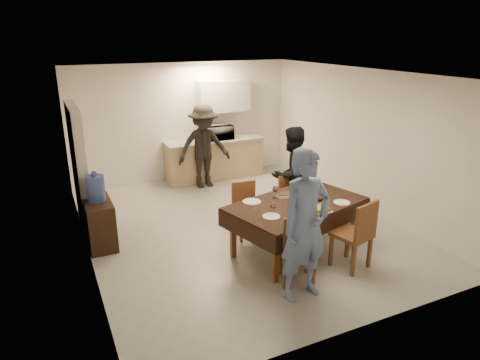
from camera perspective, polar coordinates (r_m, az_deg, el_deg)
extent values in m
cube|color=#A4A39F|center=(7.46, 0.12, -6.27)|extent=(5.00, 6.00, 0.02)
cube|color=white|center=(6.78, 0.13, 14.04)|extent=(5.00, 6.00, 0.02)
cube|color=white|center=(9.73, -7.52, 7.65)|extent=(5.00, 0.02, 2.60)
cube|color=white|center=(4.64, 16.28, -5.78)|extent=(5.00, 0.02, 2.60)
cube|color=white|center=(6.40, -20.56, 0.61)|extent=(0.02, 6.00, 2.60)
cube|color=white|center=(8.36, 15.88, 5.22)|extent=(0.02, 6.00, 2.60)
cube|color=beige|center=(7.62, -20.64, 1.47)|extent=(0.15, 1.40, 2.10)
cube|color=tan|center=(9.84, -3.40, 2.69)|extent=(2.20, 0.60, 0.86)
cube|color=#9C9C97|center=(9.73, -3.46, 5.27)|extent=(2.24, 0.64, 0.05)
cube|color=silver|center=(9.79, -2.22, 11.12)|extent=(1.20, 0.34, 0.70)
cube|color=black|center=(6.45, 7.55, -3.18)|extent=(2.27, 1.67, 0.04)
cube|color=brown|center=(6.60, 7.40, -6.36)|extent=(0.07, 0.07, 0.75)
cube|color=brown|center=(5.77, 7.65, -8.98)|extent=(0.60, 0.60, 0.06)
cube|color=brown|center=(5.49, 8.95, -7.34)|extent=(0.45, 0.21, 0.50)
cube|color=brown|center=(6.26, 14.67, -7.05)|extent=(0.57, 0.57, 0.06)
cube|color=brown|center=(6.00, 16.17, -5.41)|extent=(0.47, 0.16, 0.50)
cube|color=brown|center=(6.97, 0.98, -4.24)|extent=(0.45, 0.45, 0.05)
cube|color=brown|center=(6.72, 1.69, -2.89)|extent=(0.41, 0.08, 0.44)
cube|color=brown|center=(7.38, 7.28, -3.01)|extent=(0.49, 0.49, 0.05)
cube|color=brown|center=(7.15, 8.14, -1.70)|extent=(0.41, 0.13, 0.44)
cube|color=black|center=(7.06, -18.20, -5.50)|extent=(0.40, 0.80, 0.74)
cylinder|color=#435DBA|center=(6.85, -18.69, -1.10)|extent=(0.27, 0.27, 0.41)
cylinder|color=white|center=(6.55, 10.42, -1.78)|extent=(0.14, 0.14, 0.21)
cube|color=#C6833A|center=(6.19, 10.24, -3.82)|extent=(0.39, 0.31, 0.05)
cylinder|color=white|center=(6.72, 8.91, -1.77)|extent=(0.19, 0.19, 0.07)
cylinder|color=white|center=(6.63, 5.91, -2.11)|extent=(0.22, 0.22, 0.04)
cylinder|color=white|center=(5.91, 4.20, -4.87)|extent=(0.24, 0.24, 0.01)
cylinder|color=white|center=(6.54, 13.42, -2.94)|extent=(0.25, 0.25, 0.01)
cylinder|color=white|center=(6.40, 1.57, -2.91)|extent=(0.27, 0.27, 0.02)
cylinder|color=white|center=(6.99, 10.40, -1.31)|extent=(0.24, 0.24, 0.01)
imported|color=silver|center=(9.73, -2.74, 6.40)|extent=(0.57, 0.39, 0.32)
imported|color=#637DB2|center=(5.29, 8.71, -6.04)|extent=(0.75, 0.54, 1.93)
imported|color=black|center=(7.53, 6.83, 0.75)|extent=(0.93, 0.79, 1.69)
imported|color=black|center=(9.17, -4.83, 4.45)|extent=(1.16, 0.66, 1.79)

